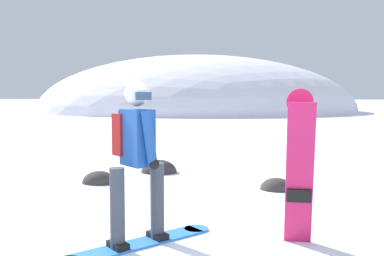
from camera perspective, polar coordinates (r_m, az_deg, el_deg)
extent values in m
ellipsoid|color=white|center=(42.13, 0.39, 2.36)|extent=(30.76, 27.69, 10.88)
cube|color=blue|center=(4.60, -7.29, -15.34)|extent=(1.26, 1.34, 0.02)
cylinder|color=blue|center=(5.02, 0.58, -13.57)|extent=(0.28, 0.28, 0.02)
cube|color=black|center=(4.70, -4.71, -14.30)|extent=(0.28, 0.27, 0.06)
cube|color=black|center=(4.47, -10.03, -15.37)|extent=(0.28, 0.27, 0.06)
cylinder|color=#3D424C|center=(4.60, -4.74, -9.82)|extent=(0.15, 0.15, 0.82)
cylinder|color=#3D424C|center=(4.36, -10.10, -10.67)|extent=(0.15, 0.15, 0.82)
cube|color=#1E4C9E|center=(4.35, -7.44, -1.28)|extent=(0.41, 0.41, 0.58)
cylinder|color=#1E4C9E|center=(4.55, -8.93, -1.05)|extent=(0.19, 0.20, 0.57)
cylinder|color=#1E4C9E|center=(4.15, -5.81, -1.54)|extent=(0.19, 0.20, 0.57)
sphere|color=black|center=(4.61, -8.58, -4.09)|extent=(0.11, 0.11, 0.11)
sphere|color=black|center=(4.19, -5.17, -4.93)|extent=(0.11, 0.11, 0.11)
cube|color=maroon|center=(4.52, -8.74, -0.83)|extent=(0.32, 0.33, 0.44)
cube|color=maroon|center=(4.61, -9.35, -1.72)|extent=(0.18, 0.19, 0.20)
sphere|color=tan|center=(4.33, -7.50, 4.33)|extent=(0.21, 0.21, 0.21)
sphere|color=silver|center=(4.33, -7.50, 4.72)|extent=(0.25, 0.25, 0.25)
cube|color=navy|center=(4.21, -6.59, 4.33)|extent=(0.14, 0.15, 0.08)
cube|color=#D11E5B|center=(4.49, 14.40, -6.17)|extent=(0.28, 0.28, 1.50)
cylinder|color=#D11E5B|center=(4.54, 14.44, 3.46)|extent=(0.28, 0.07, 0.28)
cube|color=black|center=(4.48, 14.42, -3.33)|extent=(0.25, 0.09, 0.15)
cube|color=black|center=(4.56, 14.31, -8.81)|extent=(0.25, 0.09, 0.15)
ellipsoid|color=#383333|center=(7.76, -12.50, -7.27)|extent=(0.61, 0.52, 0.43)
ellipsoid|color=#383333|center=(7.20, 11.42, -8.18)|extent=(0.55, 0.47, 0.39)
ellipsoid|color=#383333|center=(8.61, -4.51, -6.01)|extent=(0.73, 0.62, 0.51)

